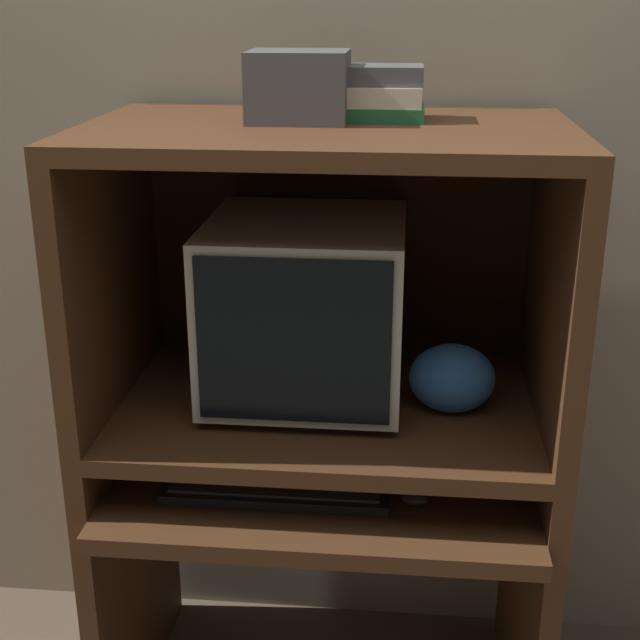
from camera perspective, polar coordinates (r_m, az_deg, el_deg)
The scene contains 10 objects.
wall_back at distance 2.12m, azimuth 1.38°, elevation 11.31°, with size 6.00×0.06×2.60m.
desk_base at distance 2.08m, azimuth 0.30°, elevation -15.12°, with size 0.95×0.67×0.67m.
desk_monitor_shelf at distance 1.94m, azimuth 0.43°, elevation -6.01°, with size 0.95×0.61×0.13m.
hutch_upper at distance 1.82m, azimuth 0.56°, elevation 6.43°, with size 0.95×0.61×0.59m.
crt_monitor at distance 1.88m, azimuth -0.92°, elevation 0.84°, with size 0.41×0.43×0.39m.
keyboard at distance 1.85m, azimuth -2.80°, elevation -10.65°, with size 0.46×0.14×0.03m.
mouse at distance 1.82m, azimuth 6.09°, elevation -11.28°, with size 0.06×0.04×0.03m.
snack_bag at distance 1.87m, azimuth 8.45°, elevation -3.71°, with size 0.18×0.13×0.15m.
book_stack at distance 1.82m, azimuth 3.64°, elevation 14.26°, with size 0.19×0.14×0.11m.
storage_box at distance 1.79m, azimuth -1.38°, elevation 14.72°, with size 0.19×0.16×0.13m.
Camera 1 is at (0.15, -1.42, 1.63)m, focal length 50.00 mm.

